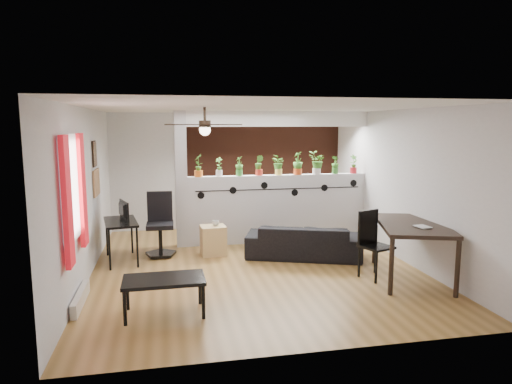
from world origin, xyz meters
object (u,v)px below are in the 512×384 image
Objects in this scene: potted_plant_2 at (239,165)px; potted_plant_5 at (298,162)px; computer_desk at (121,225)px; dining_table at (413,229)px; potted_plant_1 at (219,166)px; potted_plant_8 at (354,163)px; sofa at (304,242)px; folding_chair at (372,238)px; coffee_table at (164,282)px; potted_plant_3 at (259,165)px; potted_plant_4 at (279,164)px; office_chair at (160,228)px; potted_plant_6 at (317,162)px; cube_shelf at (213,240)px; potted_plant_7 at (335,164)px; cup at (216,223)px; potted_plant_0 at (198,164)px; ceiling_fan at (205,126)px.

potted_plant_5 is at bearing 0.00° from potted_plant_2.
dining_table reaches higher than computer_desk.
potted_plant_1 is 0.94× the size of potted_plant_8.
potted_plant_5 reaches higher than potted_plant_1.
sofa is 3.20m from computer_desk.
folding_chair is 3.26m from coffee_table.
sofa is at bearing 120.31° from folding_chair.
potted_plant_3 reaches higher than folding_chair.
potted_plant_4 is 0.36× the size of office_chair.
folding_chair is at bearing -106.16° from potted_plant_8.
cube_shelf is (-2.18, -0.71, -1.33)m from potted_plant_6.
dining_table is 3.78m from coffee_table.
potted_plant_5 is at bearing 101.68° from folding_chair.
potted_plant_2 is 0.20× the size of sofa.
cube_shelf is (-0.60, -0.71, -1.29)m from potted_plant_2.
potted_plant_7 is at bearing 43.07° from coffee_table.
potted_plant_5 is 0.41× the size of office_chair.
sofa is 1.61m from cup.
potted_plant_6 is at bearing 180.00° from potted_plant_8.
cup reaches higher than sofa.
potted_plant_7 is at bearing 0.00° from potted_plant_4.
potted_plant_4 reaches higher than potted_plant_3.
potted_plant_0 is at bearing 100.71° from cube_shelf.
cup is at bearing -164.25° from potted_plant_7.
potted_plant_3 is 2.86m from computer_desk.
potted_plant_7 is 0.68× the size of cube_shelf.
potted_plant_4 reaches higher than dining_table.
potted_plant_6 is (2.39, 1.80, -0.72)m from ceiling_fan.
cup is (-0.15, -0.71, -0.96)m from potted_plant_1.
potted_plant_5 is at bearing 50.50° from coffee_table.
potted_plant_0 is 1.58m from potted_plant_4.
computer_desk is 0.72m from office_chair.
potted_plant_2 is at bearing 20.12° from computer_desk.
potted_plant_0 is 3.57m from folding_chair.
potted_plant_2 is 1.94m from office_chair.
potted_plant_0 is at bearing 36.66° from office_chair.
cube_shelf is at bearing -130.11° from potted_plant_2.
coffee_table is (-0.66, -1.42, -1.90)m from ceiling_fan.
potted_plant_5 reaches higher than potted_plant_2.
folding_chair reaches higher than cube_shelf.
potted_plant_5 is 2.98m from office_chair.
sofa reaches higher than coffee_table.
cube_shelf is 0.97m from office_chair.
potted_plant_8 is 0.20× the size of sofa.
potted_plant_2 is (0.40, 0.00, 0.01)m from potted_plant_1.
coffee_table is at bearing -129.50° from potted_plant_5.
office_chair is (-2.72, -0.55, -1.10)m from potted_plant_5.
computer_desk is at bearing -150.18° from potted_plant_0.
potted_plant_1 is 1.19m from potted_plant_4.
potted_plant_8 is 0.22× the size of dining_table.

